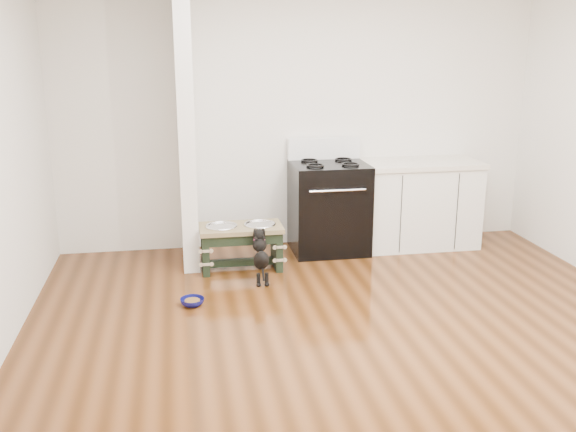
% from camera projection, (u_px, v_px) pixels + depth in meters
% --- Properties ---
extents(ground, '(5.00, 5.00, 0.00)m').
position_uv_depth(ground, '(363.00, 344.00, 4.63)').
color(ground, '#3F210B').
rests_on(ground, ground).
extents(room_shell, '(5.00, 5.00, 5.00)m').
position_uv_depth(room_shell, '(371.00, 120.00, 4.20)').
color(room_shell, silver).
rests_on(room_shell, ground).
extents(partition_wall, '(0.15, 0.80, 2.70)m').
position_uv_depth(partition_wall, '(185.00, 125.00, 6.07)').
color(partition_wall, silver).
rests_on(partition_wall, ground).
extents(oven_range, '(0.76, 0.69, 1.14)m').
position_uv_depth(oven_range, '(329.00, 206.00, 6.60)').
color(oven_range, black).
rests_on(oven_range, ground).
extents(cabinet_run, '(1.24, 0.64, 0.91)m').
position_uv_depth(cabinet_run, '(418.00, 204.00, 6.78)').
color(cabinet_run, silver).
rests_on(cabinet_run, ground).
extents(dog_feeder, '(0.78, 0.42, 0.45)m').
position_uv_depth(dog_feeder, '(241.00, 238.00, 6.09)').
color(dog_feeder, black).
rests_on(dog_feeder, ground).
extents(puppy, '(0.14, 0.40, 0.48)m').
position_uv_depth(puppy, '(261.00, 254.00, 5.78)').
color(puppy, black).
rests_on(puppy, ground).
extents(floor_bowl, '(0.26, 0.26, 0.06)m').
position_uv_depth(floor_bowl, '(192.00, 302.00, 5.31)').
color(floor_bowl, '#0B0D52').
rests_on(floor_bowl, ground).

